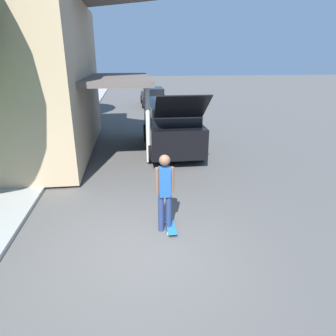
{
  "coord_description": "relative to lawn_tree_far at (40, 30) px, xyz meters",
  "views": [
    {
      "loc": [
        -0.08,
        -5.19,
        3.68
      ],
      "look_at": [
        0.85,
        2.25,
        0.9
      ],
      "focal_mm": 32.0,
      "sensor_mm": 36.0,
      "label": 1
    }
  ],
  "objects": [
    {
      "name": "car_down_street",
      "position": [
        6.58,
        5.85,
        -4.42
      ],
      "size": [
        1.92,
        4.5,
        1.4
      ],
      "color": "black",
      "rests_on": "ground_plane"
    },
    {
      "name": "sidewalk",
      "position": [
        1.2,
        -7.56,
        -5.04
      ],
      "size": [
        1.8,
        80.0,
        0.1
      ],
      "color": "#9E9E99",
      "rests_on": "ground_plane"
    },
    {
      "name": "lawn_tree_far",
      "position": [
        0.0,
        0.0,
        0.0
      ],
      "size": [
        4.59,
        4.59,
        7.32
      ],
      "color": "brown",
      "rests_on": "lawn"
    },
    {
      "name": "ground_plane",
      "position": [
        4.8,
        -13.56,
        -5.09
      ],
      "size": [
        120.0,
        120.0,
        0.0
      ],
      "primitive_type": "plane",
      "color": "#54514F"
    },
    {
      "name": "suv_parked",
      "position": [
        6.35,
        -6.67,
        -4.02
      ],
      "size": [
        2.11,
        5.61,
        2.63
      ],
      "color": "black",
      "rests_on": "ground_plane"
    },
    {
      "name": "skateboarder",
      "position": [
        5.38,
        -12.91,
        -4.08
      ],
      "size": [
        0.41,
        0.24,
        1.79
      ],
      "color": "navy",
      "rests_on": "ground_plane"
    },
    {
      "name": "skateboard",
      "position": [
        5.51,
        -12.86,
        -5.01
      ],
      "size": [
        0.21,
        0.83,
        0.1
      ],
      "color": "#236B99",
      "rests_on": "ground_plane"
    }
  ]
}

